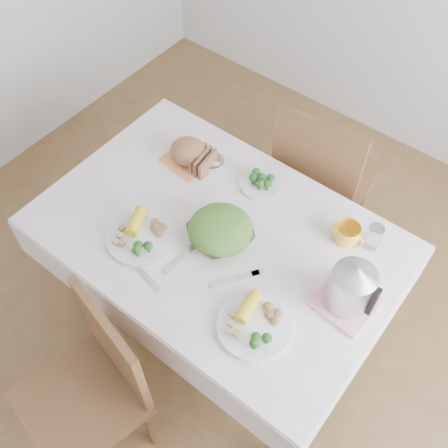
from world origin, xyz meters
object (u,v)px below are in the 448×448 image
Objects in this scene: chair_near at (82,402)px; dinner_plate_right at (254,326)px; yellow_mug at (347,234)px; chair_far at (325,178)px; salad_bowl at (220,234)px; dining_table at (218,280)px; dinner_plate_left at (142,238)px; electric_kettle at (351,287)px.

chair_near reaches higher than dinner_plate_right.
dinner_plate_right is 2.42× the size of yellow_mug.
salad_bowl is at bearing 79.88° from chair_far.
dinner_plate_left reaches higher than dining_table.
chair_far is 1.13m from dinner_plate_right.
chair_far is 0.88m from salad_bowl.
yellow_mug reaches higher than dinner_plate_right.
chair_near is 3.82× the size of salad_bowl.
chair_far is at bearing 85.48° from salad_bowl.
dining_table is at bearing 146.21° from dinner_plate_right.
salad_bowl is (0.03, -0.01, 0.42)m from dining_table.
dinner_plate_right is (0.38, -0.25, 0.40)m from dining_table.
electric_kettle reaches higher than dinner_plate_right.
electric_kettle is (0.15, -0.25, 0.07)m from yellow_mug.
electric_kettle is at bearing 54.21° from dinner_plate_right.
yellow_mug reaches higher than dinner_plate_left.
yellow_mug is 0.30m from electric_kettle.
electric_kettle reaches higher than chair_far.
yellow_mug is at bearing 103.39° from electric_kettle.
dinner_plate_left is (-0.22, -0.22, 0.40)m from dining_table.
dinner_plate_right is at bearing -2.82° from dinner_plate_left.
chair_far is 1.11m from dinner_plate_left.
dining_table is 0.78m from electric_kettle.
dinner_plate_left is at bearing -135.38° from dining_table.
dining_table is at bearing 44.62° from dinner_plate_left.
chair_far is at bearing 97.84° from chair_near.
chair_far is at bearing 72.69° from dinner_plate_left.
electric_kettle is (0.59, 0.05, 0.51)m from dining_table.
electric_kettle is (0.50, -0.75, 0.42)m from chair_far.
dinner_plate_left is 0.60m from dinner_plate_right.
chair_near is 1.15m from electric_kettle.
electric_kettle is at bearing 66.20° from chair_near.
chair_far reaches higher than chair_near.
chair_far is at bearing 83.39° from dining_table.
dining_table is at bearing -145.93° from yellow_mug.
chair_far is 4.41× the size of electric_kettle.
electric_kettle is (0.81, 0.27, 0.11)m from dinner_plate_left.
yellow_mug is (0.06, 0.55, 0.04)m from dinner_plate_right.
dining_table is 0.82m from chair_near.
yellow_mug is at bearing 37.14° from salad_bowl.
yellow_mug is at bearing 83.35° from dinner_plate_right.
chair_far is (0.09, 0.80, 0.09)m from dining_table.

